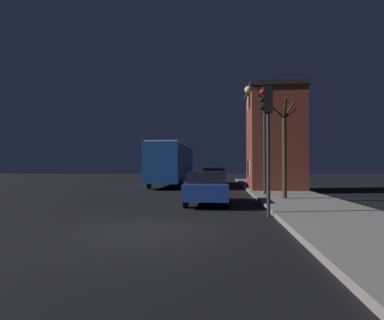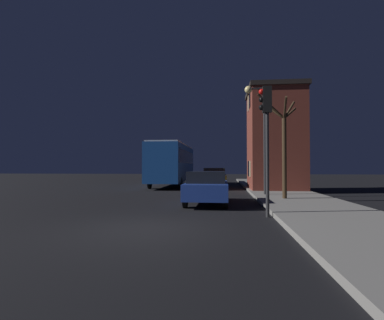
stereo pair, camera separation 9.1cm
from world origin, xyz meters
The scene contains 9 objects.
ground_plane centered at (0.00, 0.00, 0.00)m, with size 120.00×120.00×0.00m, color black.
sidewalk centered at (5.81, 0.00, 0.08)m, with size 3.86×60.00×0.17m.
brick_building centered at (5.86, 13.44, 3.73)m, with size 3.80×4.64×7.10m.
streetlamp centered at (4.19, 8.98, 4.41)m, with size 1.18×0.43×6.15m.
traffic_light centered at (3.67, 2.24, 3.21)m, with size 0.43×0.24×4.48m.
bare_tree centered at (5.15, 6.84, 2.85)m, with size 2.10×2.05×5.13m.
bus centered at (-2.24, 18.04, 2.16)m, with size 2.61×10.85×3.64m.
car_near_lane centered at (1.46, 5.58, 0.79)m, with size 1.86×4.35×1.50m.
car_mid_lane centered at (1.54, 15.90, 0.85)m, with size 1.84×4.71×1.61m.
Camera 2 is at (2.19, -8.19, 1.73)m, focal length 28.00 mm.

